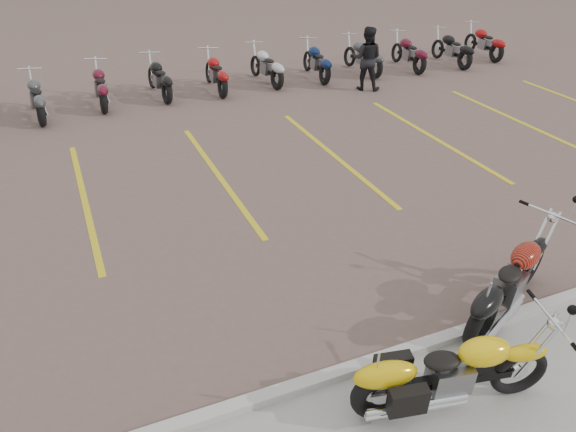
# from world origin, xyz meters

# --- Properties ---
(ground) EXTENTS (100.00, 100.00, 0.00)m
(ground) POSITION_xyz_m (0.00, 0.00, 0.00)
(ground) COLOR brown
(ground) RESTS_ON ground
(curb) EXTENTS (60.00, 0.18, 0.12)m
(curb) POSITION_xyz_m (0.00, -2.00, 0.06)
(curb) COLOR #ADAAA3
(curb) RESTS_ON ground
(parking_stripes) EXTENTS (38.00, 5.50, 0.01)m
(parking_stripes) POSITION_xyz_m (0.00, 4.00, 0.00)
(parking_stripes) COLOR gold
(parking_stripes) RESTS_ON ground
(yellow_cruiser) EXTENTS (2.35, 0.62, 0.98)m
(yellow_cruiser) POSITION_xyz_m (0.60, -2.85, 0.49)
(yellow_cruiser) COLOR black
(yellow_cruiser) RESTS_ON ground
(flame_cruiser) EXTENTS (2.25, 1.17, 1.00)m
(flame_cruiser) POSITION_xyz_m (2.34, -1.82, 0.49)
(flame_cruiser) COLOR black
(flame_cruiser) RESTS_ON ground
(person_b) EXTENTS (1.13, 1.09, 1.83)m
(person_b) POSITION_xyz_m (5.80, 7.99, 0.91)
(person_b) COLOR black
(person_b) RESTS_ON ground
(bg_bike_row) EXTENTS (22.11, 2.01, 1.10)m
(bg_bike_row) POSITION_xyz_m (0.80, 9.47, 0.55)
(bg_bike_row) COLOR black
(bg_bike_row) RESTS_ON ground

